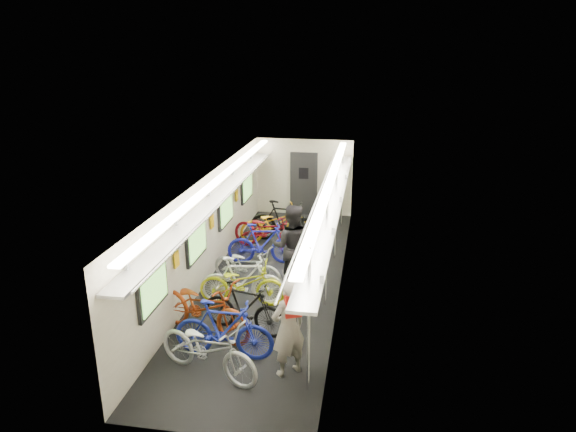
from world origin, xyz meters
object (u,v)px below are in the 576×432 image
(bicycle_0, at_px, (208,348))
(bicycle_1, at_px, (224,330))
(passenger_mid, at_px, (292,246))
(backpack, at_px, (293,305))
(passenger_near, at_px, (288,328))

(bicycle_0, xyz_separation_m, bicycle_1, (0.10, 0.55, 0.03))
(passenger_mid, bearing_deg, backpack, 96.59)
(bicycle_0, distance_m, passenger_near, 1.33)
(passenger_near, xyz_separation_m, backpack, (0.08, -0.06, 0.44))
(bicycle_0, height_order, backpack, backpack)
(bicycle_1, relative_size, passenger_near, 1.05)
(bicycle_1, distance_m, backpack, 1.49)
(bicycle_0, xyz_separation_m, backpack, (1.34, 0.21, 0.78))
(passenger_mid, height_order, backpack, passenger_mid)
(bicycle_1, height_order, passenger_near, passenger_near)
(bicycle_0, bearing_deg, passenger_mid, 7.88)
(passenger_near, height_order, backpack, passenger_near)
(backpack, bearing_deg, bicycle_0, 166.49)
(passenger_near, bearing_deg, bicycle_1, -55.51)
(passenger_near, bearing_deg, bicycle_0, -29.94)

